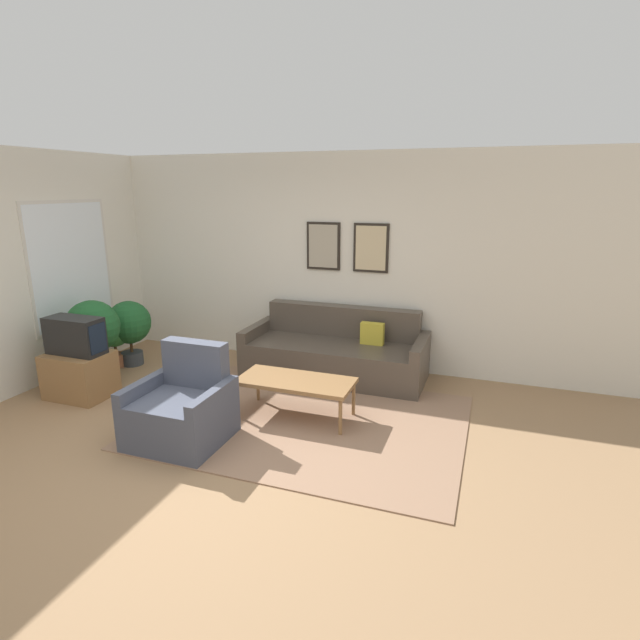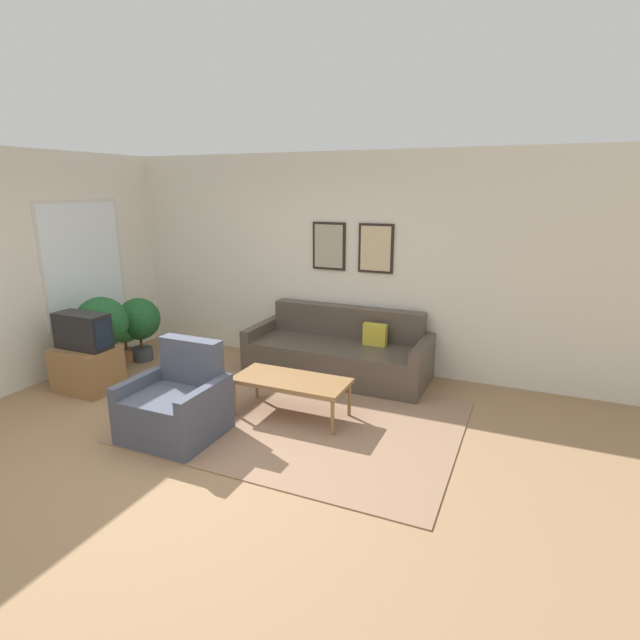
{
  "view_description": "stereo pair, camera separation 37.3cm",
  "coord_description": "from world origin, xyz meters",
  "px_view_note": "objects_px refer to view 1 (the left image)",
  "views": [
    {
      "loc": [
        2.27,
        -3.33,
        2.27
      ],
      "look_at": [
        0.48,
        1.7,
        0.85
      ],
      "focal_mm": 28.0,
      "sensor_mm": 36.0,
      "label": 1
    },
    {
      "loc": [
        2.62,
        -3.19,
        2.27
      ],
      "look_at": [
        0.48,
        1.7,
        0.85
      ],
      "focal_mm": 28.0,
      "sensor_mm": 36.0,
      "label": 2
    }
  ],
  "objects_px": {
    "couch": "(336,353)",
    "potted_plant_tall": "(93,330)",
    "coffee_table": "(296,383)",
    "tv": "(75,336)",
    "armchair": "(182,410)"
  },
  "relations": [
    {
      "from": "potted_plant_tall",
      "to": "coffee_table",
      "type": "bearing_deg",
      "value": -2.48
    },
    {
      "from": "couch",
      "to": "potted_plant_tall",
      "type": "relative_size",
      "value": 2.22
    },
    {
      "from": "couch",
      "to": "armchair",
      "type": "xyz_separation_m",
      "value": [
        -0.82,
        -2.05,
        0.01
      ]
    },
    {
      "from": "couch",
      "to": "potted_plant_tall",
      "type": "distance_m",
      "value": 2.91
    },
    {
      "from": "tv",
      "to": "potted_plant_tall",
      "type": "distance_m",
      "value": 0.47
    },
    {
      "from": "potted_plant_tall",
      "to": "tv",
      "type": "bearing_deg",
      "value": -68.31
    },
    {
      "from": "coffee_table",
      "to": "tv",
      "type": "relative_size",
      "value": 1.83
    },
    {
      "from": "coffee_table",
      "to": "potted_plant_tall",
      "type": "xyz_separation_m",
      "value": [
        -2.64,
        0.11,
        0.26
      ]
    },
    {
      "from": "couch",
      "to": "tv",
      "type": "bearing_deg",
      "value": -147.66
    },
    {
      "from": "coffee_table",
      "to": "armchair",
      "type": "xyz_separation_m",
      "value": [
        -0.8,
        -0.78,
        -0.08
      ]
    },
    {
      "from": "coffee_table",
      "to": "tv",
      "type": "xyz_separation_m",
      "value": [
        -2.47,
        -0.31,
        0.33
      ]
    },
    {
      "from": "coffee_table",
      "to": "potted_plant_tall",
      "type": "bearing_deg",
      "value": 177.52
    },
    {
      "from": "couch",
      "to": "coffee_table",
      "type": "distance_m",
      "value": 1.26
    },
    {
      "from": "armchair",
      "to": "potted_plant_tall",
      "type": "height_order",
      "value": "potted_plant_tall"
    },
    {
      "from": "coffee_table",
      "to": "potted_plant_tall",
      "type": "relative_size",
      "value": 1.17
    }
  ]
}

